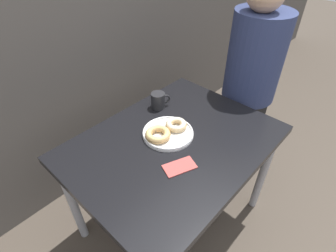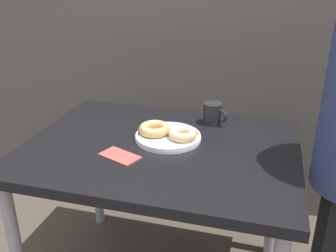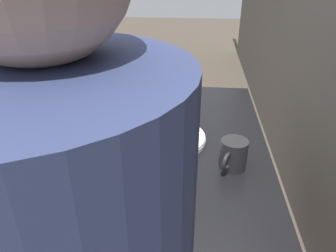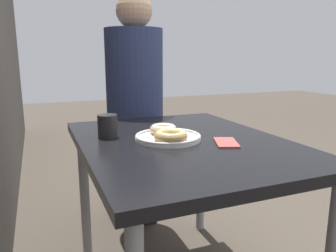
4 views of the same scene
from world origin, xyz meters
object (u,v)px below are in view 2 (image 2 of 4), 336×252
Objects in this scene: coffee_mug at (213,113)px; napkin at (120,156)px; dining_table at (161,162)px; donut_plate at (167,133)px.

napkin is (-0.29, -0.42, -0.05)m from coffee_mug.
dining_table is 0.20m from napkin.
napkin is (-0.12, -0.14, 0.08)m from dining_table.
donut_plate reaches higher than napkin.
dining_table is at bearing -99.38° from donut_plate.
dining_table is 9.51× the size of coffee_mug.
coffee_mug is (0.16, 0.22, 0.03)m from donut_plate.
dining_table is at bearing 49.92° from napkin.
donut_plate is 0.24m from napkin.
donut_plate is at bearing 80.62° from dining_table.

